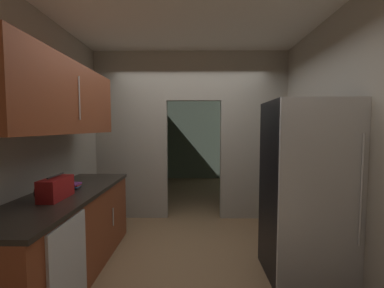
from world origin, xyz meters
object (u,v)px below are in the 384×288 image
at_px(refrigerator, 306,190).
at_px(book_stack, 74,186).
at_px(dishwasher, 69,271).
at_px(boombox, 56,188).

distance_m(refrigerator, book_stack, 2.49).
distance_m(dishwasher, book_stack, 0.99).
bearing_deg(refrigerator, book_stack, 176.55).
bearing_deg(boombox, book_stack, 92.96).
xyz_separation_m(dishwasher, boombox, (-0.31, 0.39, 0.57)).
relative_size(refrigerator, dishwasher, 2.22).
xyz_separation_m(dishwasher, book_stack, (-0.33, 0.78, 0.50)).
relative_size(refrigerator, book_stack, 11.81).
relative_size(dishwasher, boombox, 2.20).
height_order(refrigerator, book_stack, refrigerator).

